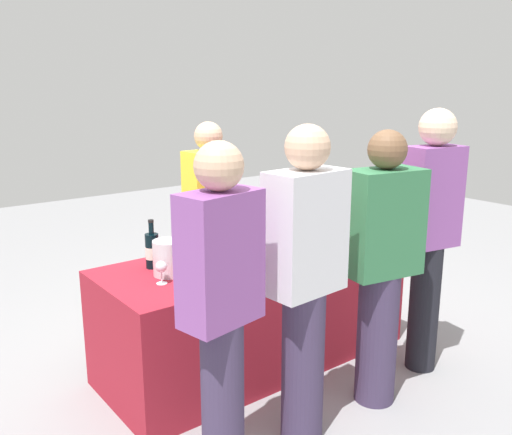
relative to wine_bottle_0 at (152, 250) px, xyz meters
name	(u,v)px	position (x,y,z in m)	size (l,w,h in m)	color
ground_plane	(256,359)	(0.63, -0.19, -0.83)	(12.00, 12.00, 0.00)	gray
tasting_table	(256,309)	(0.63, -0.19, -0.47)	(2.00, 0.80, 0.73)	maroon
wine_bottle_0	(152,250)	(0.00, 0.00, 0.00)	(0.08, 0.08, 0.29)	black
wine_bottle_1	(289,224)	(1.04, -0.04, 0.01)	(0.07, 0.07, 0.31)	black
wine_bottle_2	(300,221)	(1.16, -0.02, 0.01)	(0.07, 0.07, 0.32)	black
wine_bottle_3	(311,220)	(1.26, -0.03, 0.00)	(0.08, 0.08, 0.31)	black
wine_bottle_4	(324,216)	(1.40, -0.02, 0.01)	(0.06, 0.06, 0.32)	black
wine_glass_0	(161,268)	(-0.09, -0.28, -0.02)	(0.06, 0.06, 0.13)	silver
wine_glass_1	(272,245)	(0.63, -0.36, 0.00)	(0.07, 0.07, 0.15)	silver
wine_glass_2	(319,234)	(1.08, -0.30, -0.01)	(0.07, 0.07, 0.13)	silver
wine_glass_3	(339,229)	(1.26, -0.30, -0.01)	(0.07, 0.07, 0.14)	silver
ice_bucket	(169,258)	(0.02, -0.17, -0.01)	(0.18, 0.18, 0.20)	silver
server_pouring	(210,217)	(0.72, 0.49, 0.00)	(0.37, 0.22, 1.53)	#3F3351
guest_0	(221,304)	(-0.17, -0.98, 0.02)	(0.39, 0.26, 1.57)	#3F3351
guest_1	(305,277)	(0.33, -0.97, 0.04)	(0.41, 0.24, 1.61)	#3F3351
guest_2	(381,262)	(0.89, -0.98, 0.00)	(0.45, 0.30, 1.56)	#3F3351
guest_3	(430,230)	(1.42, -0.92, 0.09)	(0.37, 0.25, 1.66)	black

